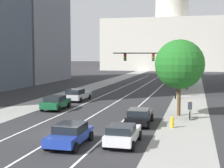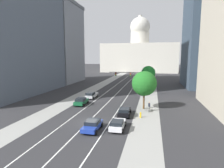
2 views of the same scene
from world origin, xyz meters
name	(u,v)px [view 1 (image 1 of 2)]	position (x,y,z in m)	size (l,w,h in m)	color
ground_plane	(145,85)	(0.00, 40.00, 0.00)	(400.00, 400.00, 0.00)	#2B2B2D
sidewalk_left	(94,86)	(-8.54, 35.00, 0.01)	(4.14, 130.00, 0.01)	gray
sidewalk_right	(191,89)	(8.54, 35.00, 0.01)	(4.14, 130.00, 0.01)	gray
lane_stripe_left	(108,93)	(-3.24, 25.00, 0.01)	(0.16, 90.00, 0.01)	white
lane_stripe_center	(130,94)	(0.00, 25.00, 0.01)	(0.16, 90.00, 0.01)	white
lane_stripe_right	(152,95)	(3.24, 25.00, 0.01)	(0.16, 90.00, 0.01)	white
office_tower_far_left	(21,10)	(-27.24, 42.69, 15.12)	(15.81, 18.76, 30.17)	gray
capitol_building	(171,39)	(0.00, 106.00, 11.36)	(48.31, 28.90, 37.40)	beige
car_blue	(70,134)	(1.62, -2.69, 0.73)	(2.07, 4.24, 1.37)	#1E389E
car_white	(123,134)	(4.86, -1.78, 0.72)	(1.98, 4.07, 1.38)	silver
car_silver	(78,95)	(-4.86, 16.32, 0.80)	(2.10, 4.80, 1.55)	#B2B5BA
car_green	(56,102)	(-4.85, 9.68, 0.77)	(2.16, 4.23, 1.45)	#14512D
car_black	(139,116)	(4.86, 4.54, 0.72)	(2.12, 4.60, 1.37)	black
traffic_signal_mast	(155,63)	(4.10, 21.20, 4.68)	(8.44, 0.39, 6.70)	black
fire_hydrant	(172,122)	(7.57, 3.99, 0.46)	(0.26, 0.35, 0.91)	yellow
cyclist	(190,110)	(8.85, 8.02, 0.85)	(0.37, 1.70, 1.72)	black
street_tree_near_right	(180,64)	(7.80, 9.45, 4.84)	(4.63, 4.63, 7.17)	#51381E
street_tree_far_right	(188,60)	(7.93, 33.18, 4.87)	(4.37, 4.37, 7.07)	#51381E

